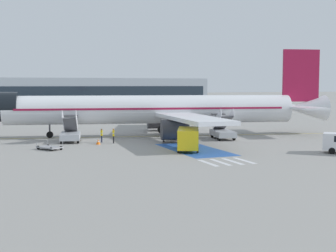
{
  "coord_description": "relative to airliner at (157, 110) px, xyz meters",
  "views": [
    {
      "loc": [
        -21.99,
        -56.94,
        6.74
      ],
      "look_at": [
        -1.14,
        -3.43,
        1.63
      ],
      "focal_mm": 50.0,
      "sensor_mm": 36.0,
      "label": 1
    }
  ],
  "objects": [
    {
      "name": "terminal_building",
      "position": [
        7.31,
        82.17,
        0.84
      ],
      "size": [
        74.48,
        12.1,
        8.62
      ],
      "color": "#89939E",
      "rests_on": "ground_plane"
    },
    {
      "name": "ground_crew_2",
      "position": [
        -1.43,
        -6.16,
        -2.55
      ],
      "size": [
        0.46,
        0.48,
        1.61
      ],
      "rotation": [
        0.0,
        0.0,
        0.86
      ],
      "color": "#2D2D33",
      "rests_on": "ground_plane"
    },
    {
      "name": "traffic_cone_1",
      "position": [
        18.89,
        -10.38,
        -3.24
      ],
      "size": [
        0.42,
        0.42,
        0.46
      ],
      "color": "orange",
      "rests_on": "ground_plane"
    },
    {
      "name": "ground_crew_1",
      "position": [
        -8.3,
        -3.83,
        -2.55
      ],
      "size": [
        0.35,
        0.48,
        1.61
      ],
      "rotation": [
        0.0,
        0.0,
        1.26
      ],
      "color": "#191E38",
      "rests_on": "ground_plane"
    },
    {
      "name": "traffic_cone_2",
      "position": [
        -9.09,
        -5.54,
        -3.18
      ],
      "size": [
        0.52,
        0.52,
        0.58
      ],
      "color": "orange",
      "rests_on": "ground_plane"
    },
    {
      "name": "boarding_stairs_forward",
      "position": [
        -11.6,
        -1.93,
        -2.5
      ],
      "size": [
        3.18,
        5.52,
        3.85
      ],
      "rotation": [
        0.0,
        0.0,
        -0.22
      ],
      "color": "#ADB2BA",
      "rests_on": "ground_plane"
    },
    {
      "name": "fuel_tanker",
      "position": [
        8.37,
        23.41,
        -1.83
      ],
      "size": [
        9.83,
        3.43,
        3.27
      ],
      "rotation": [
        0.0,
        0.0,
        -1.67
      ],
      "color": "#38383D",
      "rests_on": "ground_plane"
    },
    {
      "name": "service_van_1",
      "position": [
        -1.61,
        -13.75,
        -2.12
      ],
      "size": [
        4.07,
        5.67,
        2.25
      ],
      "rotation": [
        0.0,
        0.0,
        2.71
      ],
      "color": "yellow",
      "rests_on": "ground_plane"
    },
    {
      "name": "traffic_cone_0",
      "position": [
        -0.11,
        -3.92,
        -3.18
      ],
      "size": [
        0.52,
        0.52,
        0.58
      ],
      "color": "orange",
      "rests_on": "ground_plane"
    },
    {
      "name": "baggage_cart",
      "position": [
        -14.76,
        -7.95,
        -3.21
      ],
      "size": [
        2.65,
        3.0,
        0.87
      ],
      "rotation": [
        0.0,
        0.0,
        0.56
      ],
      "color": "gray",
      "rests_on": "ground_plane"
    },
    {
      "name": "ground_plane",
      "position": [
        1.24,
        -0.23,
        -3.47
      ],
      "size": [
        600.0,
        600.0,
        0.0
      ],
      "primitive_type": "plane",
      "color": "gray"
    },
    {
      "name": "airliner",
      "position": [
        0.0,
        0.0,
        0.0
      ],
      "size": [
        46.27,
        33.93,
        11.47
      ],
      "rotation": [
        0.0,
        0.0,
        1.35
      ],
      "color": "silver",
      "rests_on": "ground_plane"
    },
    {
      "name": "ground_crew_0",
      "position": [
        -7.23,
        -5.2,
        -2.48
      ],
      "size": [
        0.34,
        0.48,
        1.72
      ],
      "rotation": [
        0.0,
        0.0,
        4.44
      ],
      "color": "black",
      "rests_on": "ground_plane"
    },
    {
      "name": "apron_walkway_bar_2",
      "position": [
        -0.7,
        -21.38,
        -3.46
      ],
      "size": [
        0.44,
        3.6,
        0.01
      ],
      "primitive_type": "cube",
      "color": "silver",
      "rests_on": "ground_plane"
    },
    {
      "name": "apron_stand_patch_blue",
      "position": [
        -0.7,
        -13.25,
        -3.46
      ],
      "size": [
        4.82,
        11.21,
        0.01
      ],
      "primitive_type": "cube",
      "color": "#2856A8",
      "rests_on": "ground_plane"
    },
    {
      "name": "apron_walkway_bar_0",
      "position": [
        -3.1,
        -21.38,
        -3.46
      ],
      "size": [
        0.44,
        3.6,
        0.01
      ],
      "primitive_type": "cube",
      "color": "silver",
      "rests_on": "ground_plane"
    },
    {
      "name": "apron_walkway_bar_3",
      "position": [
        0.5,
        -21.38,
        -3.46
      ],
      "size": [
        0.44,
        3.6,
        0.01
      ],
      "primitive_type": "cube",
      "color": "silver",
      "rests_on": "ground_plane"
    },
    {
      "name": "boarding_stairs_aft",
      "position": [
        6.5,
        -5.91,
        -2.5
      ],
      "size": [
        3.18,
        5.52,
        3.86
      ],
      "rotation": [
        0.0,
        0.0,
        -0.22
      ],
      "color": "#ADB2BA",
      "rests_on": "ground_plane"
    },
    {
      "name": "apron_walkway_bar_1",
      "position": [
        -1.9,
        -21.38,
        -3.46
      ],
      "size": [
        0.44,
        3.6,
        0.01
      ],
      "primitive_type": "cube",
      "color": "silver",
      "rests_on": "ground_plane"
    },
    {
      "name": "apron_leadline_yellow",
      "position": [
        -0.7,
        0.15,
        -3.46
      ],
      "size": [
        79.22,
        17.61,
        0.01
      ],
      "primitive_type": "cube",
      "rotation": [
        0.0,
        0.0,
        1.35
      ],
      "color": "gold",
      "rests_on": "ground_plane"
    }
  ]
}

